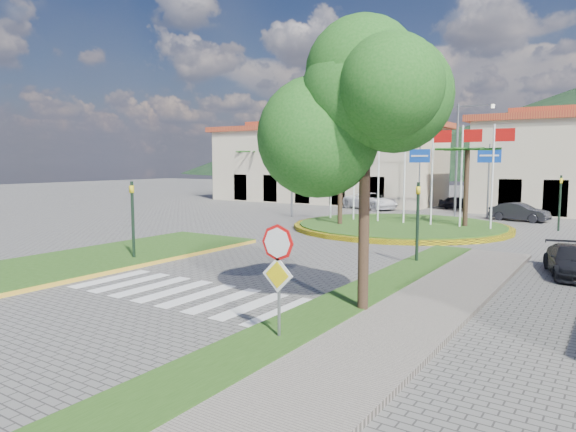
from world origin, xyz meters
The scene contains 22 objects.
ground centered at (0.00, 0.00, 0.00)m, with size 160.00×160.00×0.00m, color #64625F.
sidewalk_right centered at (6.00, 2.00, 0.07)m, with size 4.00×28.00×0.15m, color gray.
verge_right centered at (4.80, 2.00, 0.09)m, with size 1.60×28.00×0.18m, color #254B15.
median_left centered at (-6.50, 6.00, 0.09)m, with size 5.00×14.00×0.18m, color #254B15.
crosswalk centered at (0.00, 4.00, 0.01)m, with size 8.00×3.00×0.01m, color silver.
roundabout_island centered at (0.00, 22.00, 0.18)m, with size 12.70×12.70×6.00m.
stop_sign centered at (4.90, 1.96, 1.79)m, with size 0.80×0.11×2.65m.
deciduous_tree centered at (5.50, 5.00, 5.18)m, with size 3.60×3.60×6.80m.
traffic_light_left centered at (-5.20, 6.50, 1.94)m, with size 0.15×0.18×3.20m.
traffic_light_right centered at (4.50, 12.00, 1.94)m, with size 0.15×0.18×3.20m.
traffic_light_far centered at (8.00, 26.00, 1.94)m, with size 0.18×0.15×3.20m.
direction_sign_west centered at (-2.00, 30.97, 3.53)m, with size 1.60×0.14×5.20m.
direction_sign_east centered at (3.00, 30.97, 3.53)m, with size 1.60×0.14×5.20m.
street_lamp_centre centered at (1.00, 30.00, 4.50)m, with size 4.80×0.16×8.00m.
street_lamp_west centered at (-9.00, 24.00, 4.50)m, with size 4.80×0.16×8.00m.
building_left centered at (-14.00, 38.00, 3.90)m, with size 23.32×9.54×8.05m.
hill_far_west centered at (-55.00, 140.00, 11.00)m, with size 140.00×140.00×22.00m, color black.
hill_near_back centered at (-10.00, 130.00, 8.00)m, with size 110.00×110.00×16.00m, color black.
white_van centered at (-6.66, 32.55, 0.69)m, with size 2.28×4.94×1.37m, color white.
car_dark_a centered at (-0.61, 36.84, 0.54)m, with size 1.26×3.14×1.07m, color black.
car_dark_b centered at (5.25, 30.07, 0.61)m, with size 1.30×3.72×1.23m, color black.
car_side_right centered at (9.66, 13.14, 0.53)m, with size 1.48×3.63×1.05m, color black.
Camera 1 is at (11.05, -7.01, 3.98)m, focal length 32.00 mm.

